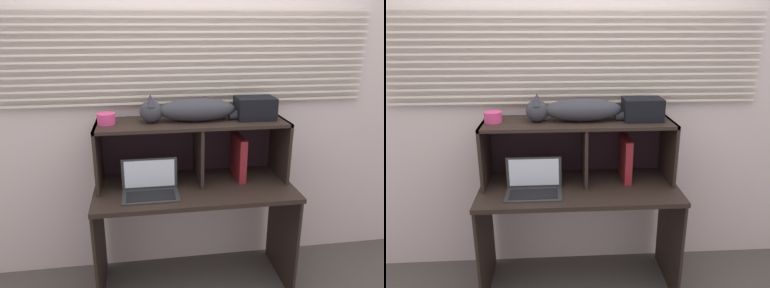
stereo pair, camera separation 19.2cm
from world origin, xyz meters
TOP-DOWN VIEW (x-y plane):
  - back_panel_with_blinds at (0.00, 0.55)m, footprint 4.40×0.08m
  - desk at (0.00, 0.21)m, footprint 1.32×0.60m
  - hutch_shelf_unit at (0.01, 0.35)m, footprint 1.26×0.37m
  - cat at (-0.01, 0.31)m, footprint 0.87×0.18m
  - laptop at (-0.29, 0.13)m, footprint 0.36×0.21m
  - binder_upright at (0.33, 0.31)m, footprint 0.05×0.25m
  - book_stack at (-0.36, 0.31)m, footprint 0.17×0.21m
  - small_basket at (-0.55, 0.31)m, footprint 0.12×0.12m
  - storage_box at (0.43, 0.31)m, footprint 0.26×0.19m

SIDE VIEW (x-z plane):
  - desk at x=0.00m, z-range 0.23..1.01m
  - book_stack at x=-0.36m, z-range 0.78..0.85m
  - laptop at x=-0.29m, z-range 0.72..0.94m
  - binder_upright at x=0.33m, z-range 0.78..1.08m
  - hutch_shelf_unit at x=0.01m, z-range 0.86..1.29m
  - small_basket at x=-0.55m, z-range 1.20..1.27m
  - back_panel_with_blinds at x=0.00m, z-range 0.01..2.51m
  - storage_box at x=0.43m, z-range 1.20..1.35m
  - cat at x=-0.01m, z-range 1.18..1.36m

